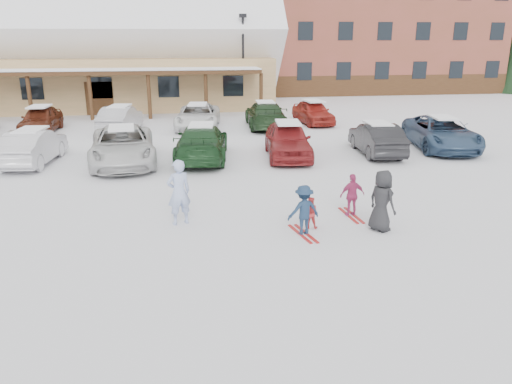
{
  "coord_description": "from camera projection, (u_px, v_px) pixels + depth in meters",
  "views": [
    {
      "loc": [
        -1.63,
        -11.86,
        5.06
      ],
      "look_at": [
        0.3,
        1.0,
        1.0
      ],
      "focal_mm": 35.0,
      "sensor_mm": 36.0,
      "label": 1
    }
  ],
  "objects": [
    {
      "name": "parked_car_5",
      "position": [
        377.0,
        139.0,
        22.24
      ],
      "size": [
        1.76,
        4.35,
        1.4
      ],
      "primitive_type": "imported",
      "rotation": [
        0.0,
        0.0,
        3.08
      ],
      "color": "black",
      "rests_on": "ground"
    },
    {
      "name": "adult_skier",
      "position": [
        179.0,
        192.0,
        13.83
      ],
      "size": [
        0.79,
        0.64,
        1.86
      ],
      "primitive_type": "imported",
      "rotation": [
        0.0,
        0.0,
        3.48
      ],
      "color": "#A2B3E0",
      "rests_on": "ground"
    },
    {
      "name": "child_navy",
      "position": [
        304.0,
        210.0,
        13.16
      ],
      "size": [
        0.97,
        0.68,
        1.36
      ],
      "primitive_type": "imported",
      "rotation": [
        0.0,
        0.0,
        3.35
      ],
      "color": "#182B46",
      "rests_on": "ground"
    },
    {
      "name": "parked_car_1",
      "position": [
        33.0,
        147.0,
        20.53
      ],
      "size": [
        1.92,
        4.49,
        1.44
      ],
      "primitive_type": "imported",
      "rotation": [
        0.0,
        0.0,
        3.05
      ],
      "color": "silver",
      "rests_on": "ground"
    },
    {
      "name": "parked_car_6",
      "position": [
        441.0,
        133.0,
        23.32
      ],
      "size": [
        3.25,
        5.68,
        1.49
      ],
      "primitive_type": "imported",
      "rotation": [
        0.0,
        0.0,
        -0.15
      ],
      "color": "#334C6B",
      "rests_on": "ground"
    },
    {
      "name": "conifer_4",
      "position": [
        480.0,
        23.0,
        59.21
      ],
      "size": [
        5.06,
        5.06,
        11.73
      ],
      "color": "black",
      "rests_on": "ground"
    },
    {
      "name": "parked_car_11",
      "position": [
        265.0,
        115.0,
        28.78
      ],
      "size": [
        2.35,
        5.22,
        1.48
      ],
      "primitive_type": "imported",
      "rotation": [
        0.0,
        0.0,
        3.09
      ],
      "color": "#20391E",
      "rests_on": "ground"
    },
    {
      "name": "toddler_red",
      "position": [
        310.0,
        213.0,
        13.67
      ],
      "size": [
        0.5,
        0.43,
        0.89
      ],
      "primitive_type": "imported",
      "rotation": [
        0.0,
        0.0,
        2.89
      ],
      "color": "red",
      "rests_on": "ground"
    },
    {
      "name": "parked_car_4",
      "position": [
        288.0,
        140.0,
        21.6
      ],
      "size": [
        2.27,
        4.7,
        1.55
      ],
      "primitive_type": "imported",
      "rotation": [
        0.0,
        0.0,
        -0.1
      ],
      "color": "maroon",
      "rests_on": "ground"
    },
    {
      "name": "ground",
      "position": [
        250.0,
        241.0,
        12.94
      ],
      "size": [
        160.0,
        160.0,
        0.0
      ],
      "primitive_type": "plane",
      "color": "white",
      "rests_on": "ground"
    },
    {
      "name": "conifer_3",
      "position": [
        249.0,
        36.0,
        53.79
      ],
      "size": [
        3.96,
        3.96,
        9.18
      ],
      "color": "black",
      "rests_on": "ground"
    },
    {
      "name": "lamp_post",
      "position": [
        243.0,
        58.0,
        34.43
      ],
      "size": [
        0.5,
        0.25,
        6.53
      ],
      "color": "black",
      "rests_on": "ground"
    },
    {
      "name": "day_lodge",
      "position": [
        78.0,
        52.0,
        36.88
      ],
      "size": [
        29.12,
        12.5,
        10.38
      ],
      "color": "tan",
      "rests_on": "ground"
    },
    {
      "name": "parked_car_9",
      "position": [
        120.0,
        119.0,
        27.52
      ],
      "size": [
        2.2,
        4.52,
        1.43
      ],
      "primitive_type": "imported",
      "rotation": [
        0.0,
        0.0,
        2.98
      ],
      "color": "#AFAEB4",
      "rests_on": "ground"
    },
    {
      "name": "child_magenta",
      "position": [
        352.0,
        195.0,
        14.54
      ],
      "size": [
        0.77,
        0.37,
        1.28
      ],
      "primitive_type": "imported",
      "rotation": [
        0.0,
        0.0,
        3.22
      ],
      "color": "#B33367",
      "rests_on": "ground"
    },
    {
      "name": "parked_car_10",
      "position": [
        198.0,
        116.0,
        28.43
      ],
      "size": [
        2.93,
        5.32,
        1.41
      ],
      "primitive_type": "imported",
      "rotation": [
        0.0,
        0.0,
        -0.12
      ],
      "color": "white",
      "rests_on": "ground"
    },
    {
      "name": "bystander_dark",
      "position": [
        382.0,
        201.0,
        13.39
      ],
      "size": [
        0.86,
        0.98,
        1.69
      ],
      "primitive_type": "imported",
      "rotation": [
        0.0,
        0.0,
        2.05
      ],
      "color": "black",
      "rests_on": "ground"
    },
    {
      "name": "parked_car_12",
      "position": [
        313.0,
        112.0,
        30.06
      ],
      "size": [
        2.06,
        4.23,
        1.39
      ],
      "primitive_type": "imported",
      "rotation": [
        0.0,
        0.0,
        0.1
      ],
      "color": "#A92921",
      "rests_on": "ground"
    },
    {
      "name": "parked_car_2",
      "position": [
        123.0,
        146.0,
        20.52
      ],
      "size": [
        3.05,
        5.72,
        1.53
      ],
      "primitive_type": "imported",
      "rotation": [
        0.0,
        0.0,
        0.09
      ],
      "color": "silver",
      "rests_on": "ground"
    },
    {
      "name": "parked_car_8",
      "position": [
        41.0,
        119.0,
        27.4
      ],
      "size": [
        1.8,
        4.23,
        1.42
      ],
      "primitive_type": "imported",
      "rotation": [
        0.0,
        0.0,
        -0.03
      ],
      "color": "#5B2414",
      "rests_on": "ground"
    },
    {
      "name": "skis_child_navy",
      "position": [
        303.0,
        234.0,
        13.36
      ],
      "size": [
        0.48,
        1.41,
        0.03
      ],
      "primitive_type": "cube",
      "rotation": [
        0.0,
        0.0,
        3.35
      ],
      "color": "#A71817",
      "rests_on": "ground"
    },
    {
      "name": "parked_car_3",
      "position": [
        202.0,
        142.0,
        21.22
      ],
      "size": [
        2.67,
        5.38,
        1.5
      ],
      "primitive_type": "imported",
      "rotation": [
        0.0,
        0.0,
        3.03
      ],
      "color": "#1B401F",
      "rests_on": "ground"
    },
    {
      "name": "skis_child_magenta",
      "position": [
        351.0,
        215.0,
        14.72
      ],
      "size": [
        0.3,
        1.41,
        0.03
      ],
      "primitive_type": "cube",
      "rotation": [
        0.0,
        0.0,
        3.22
      ],
      "color": "#A71817",
      "rests_on": "ground"
    }
  ]
}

